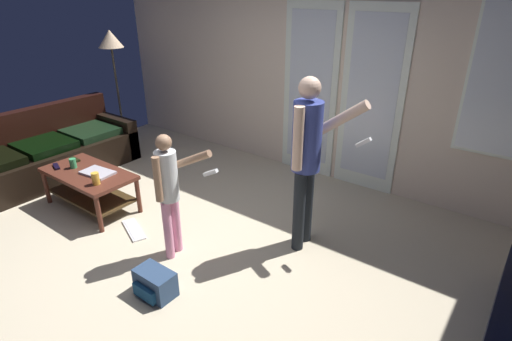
{
  "coord_description": "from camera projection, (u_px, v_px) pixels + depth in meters",
  "views": [
    {
      "loc": [
        2.55,
        -2.13,
        2.31
      ],
      "look_at": [
        0.76,
        0.28,
        0.92
      ],
      "focal_mm": 28.37,
      "sensor_mm": 36.0,
      "label": 1
    }
  ],
  "objects": [
    {
      "name": "backpack",
      "position": [
        155.0,
        283.0,
        3.27
      ],
      "size": [
        0.33,
        0.24,
        0.22
      ],
      "color": "navy",
      "rests_on": "ground_plane"
    },
    {
      "name": "ground_plane",
      "position": [
        176.0,
        248.0,
        3.91
      ],
      "size": [
        6.38,
        4.76,
        0.02
      ],
      "primitive_type": "cube",
      "color": "#C0B294"
    },
    {
      "name": "cup_near_edge",
      "position": [
        73.0,
        163.0,
        4.49
      ],
      "size": [
        0.07,
        0.07,
        0.11
      ],
      "primitive_type": "cylinder",
      "color": "#369256",
      "rests_on": "coffee_table"
    },
    {
      "name": "loose_keyboard",
      "position": [
        134.0,
        230.0,
        4.15
      ],
      "size": [
        0.46,
        0.29,
        0.02
      ],
      "color": "white",
      "rests_on": "ground_plane"
    },
    {
      "name": "floor_lamp",
      "position": [
        111.0,
        45.0,
        5.91
      ],
      "size": [
        0.36,
        0.36,
        1.71
      ],
      "color": "#2D372F",
      "rests_on": "ground_plane"
    },
    {
      "name": "coffee_table",
      "position": [
        89.0,
        182.0,
        4.46
      ],
      "size": [
        1.09,
        0.56,
        0.44
      ],
      "color": "#50261A",
      "rests_on": "ground_plane"
    },
    {
      "name": "wall_back_with_doors",
      "position": [
        312.0,
        76.0,
        5.02
      ],
      "size": [
        6.38,
        0.09,
        2.59
      ],
      "color": "beige",
      "rests_on": "ground_plane"
    },
    {
      "name": "tv_remote_black",
      "position": [
        56.0,
        166.0,
        4.52
      ],
      "size": [
        0.18,
        0.1,
        0.02
      ],
      "primitive_type": "cube",
      "rotation": [
        0.0,
        0.0,
        -0.33
      ],
      "color": "black",
      "rests_on": "coffee_table"
    },
    {
      "name": "dvd_remote_slim",
      "position": [
        75.0,
        159.0,
        4.7
      ],
      "size": [
        0.17,
        0.06,
        0.02
      ],
      "primitive_type": "cube",
      "rotation": [
        0.0,
        0.0,
        -0.07
      ],
      "color": "black",
      "rests_on": "coffee_table"
    },
    {
      "name": "person_child",
      "position": [
        169.0,
        186.0,
        3.51
      ],
      "size": [
        0.49,
        0.39,
        1.18
      ],
      "color": "pink",
      "rests_on": "ground_plane"
    },
    {
      "name": "leather_couch",
      "position": [
        44.0,
        156.0,
        5.21
      ],
      "size": [
        0.87,
        2.27,
        0.85
      ],
      "color": "black",
      "rests_on": "ground_plane"
    },
    {
      "name": "person_adult",
      "position": [
        308.0,
        151.0,
        3.54
      ],
      "size": [
        0.63,
        0.48,
        1.63
      ],
      "color": "black",
      "rests_on": "ground_plane"
    },
    {
      "name": "laptop_closed",
      "position": [
        98.0,
        173.0,
        4.37
      ],
      "size": [
        0.38,
        0.26,
        0.02
      ],
      "primitive_type": "cube",
      "rotation": [
        0.0,
        0.0,
        0.11
      ],
      "color": "#B3ACB6",
      "rests_on": "coffee_table"
    },
    {
      "name": "cup_by_laptop",
      "position": [
        96.0,
        179.0,
        4.11
      ],
      "size": [
        0.08,
        0.08,
        0.13
      ],
      "primitive_type": "cylinder",
      "color": "gold",
      "rests_on": "coffee_table"
    }
  ]
}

